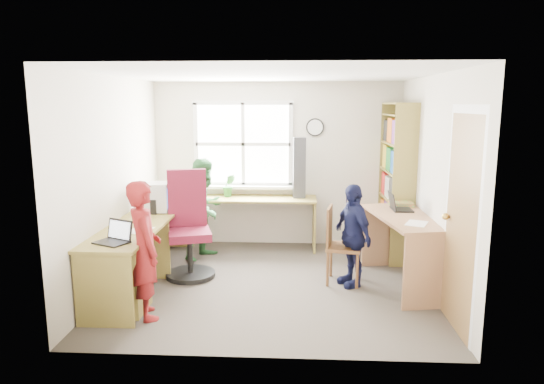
{
  "coord_description": "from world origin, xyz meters",
  "views": [
    {
      "loc": [
        0.3,
        -5.41,
        2.08
      ],
      "look_at": [
        0.0,
        0.25,
        1.05
      ],
      "focal_mm": 32.0,
      "sensor_mm": 36.0,
      "label": 1
    }
  ],
  "objects_px": {
    "swivel_chair": "(189,231)",
    "person_green": "(205,209)",
    "right_desk": "(407,235)",
    "person_navy": "(352,235)",
    "laptop_left": "(115,237)",
    "potted_plant": "(229,186)",
    "laptop_right": "(398,206)",
    "crt_monitor": "(155,197)",
    "bookshelf": "(396,184)",
    "wooden_chair": "(338,242)",
    "l_desk": "(153,252)",
    "person_red": "(144,250)",
    "cd_tower": "(299,168)"
  },
  "relations": [
    {
      "from": "l_desk",
      "to": "right_desk",
      "type": "relative_size",
      "value": 1.94
    },
    {
      "from": "wooden_chair",
      "to": "person_navy",
      "type": "relative_size",
      "value": 0.76
    },
    {
      "from": "laptop_left",
      "to": "potted_plant",
      "type": "xyz_separation_m",
      "value": [
        0.79,
        2.41,
        0.11
      ]
    },
    {
      "from": "right_desk",
      "to": "potted_plant",
      "type": "relative_size",
      "value": 4.62
    },
    {
      "from": "wooden_chair",
      "to": "crt_monitor",
      "type": "relative_size",
      "value": 2.32
    },
    {
      "from": "bookshelf",
      "to": "wooden_chair",
      "type": "bearing_deg",
      "value": -128.41
    },
    {
      "from": "swivel_chair",
      "to": "person_red",
      "type": "height_order",
      "value": "person_red"
    },
    {
      "from": "right_desk",
      "to": "potted_plant",
      "type": "height_order",
      "value": "potted_plant"
    },
    {
      "from": "person_red",
      "to": "laptop_right",
      "type": "bearing_deg",
      "value": -94.75
    },
    {
      "from": "bookshelf",
      "to": "cd_tower",
      "type": "distance_m",
      "value": 1.37
    },
    {
      "from": "bookshelf",
      "to": "person_red",
      "type": "bearing_deg",
      "value": -142.95
    },
    {
      "from": "swivel_chair",
      "to": "person_green",
      "type": "distance_m",
      "value": 0.71
    },
    {
      "from": "crt_monitor",
      "to": "wooden_chair",
      "type": "bearing_deg",
      "value": -11.9
    },
    {
      "from": "right_desk",
      "to": "laptop_right",
      "type": "distance_m",
      "value": 0.42
    },
    {
      "from": "wooden_chair",
      "to": "potted_plant",
      "type": "height_order",
      "value": "potted_plant"
    },
    {
      "from": "bookshelf",
      "to": "person_red",
      "type": "relative_size",
      "value": 1.53
    },
    {
      "from": "wooden_chair",
      "to": "laptop_left",
      "type": "distance_m",
      "value": 2.5
    },
    {
      "from": "laptop_right",
      "to": "person_green",
      "type": "relative_size",
      "value": 0.23
    },
    {
      "from": "l_desk",
      "to": "crt_monitor",
      "type": "distance_m",
      "value": 0.89
    },
    {
      "from": "bookshelf",
      "to": "person_navy",
      "type": "relative_size",
      "value": 1.76
    },
    {
      "from": "swivel_chair",
      "to": "bookshelf",
      "type": "bearing_deg",
      "value": 2.53
    },
    {
      "from": "bookshelf",
      "to": "person_red",
      "type": "distance_m",
      "value": 3.56
    },
    {
      "from": "bookshelf",
      "to": "crt_monitor",
      "type": "xyz_separation_m",
      "value": [
        -3.13,
        -0.74,
        -0.07
      ]
    },
    {
      "from": "right_desk",
      "to": "laptop_right",
      "type": "relative_size",
      "value": 4.75
    },
    {
      "from": "laptop_left",
      "to": "swivel_chair",
      "type": "bearing_deg",
      "value": 94.7
    },
    {
      "from": "laptop_left",
      "to": "person_green",
      "type": "distance_m",
      "value": 1.96
    },
    {
      "from": "laptop_right",
      "to": "potted_plant",
      "type": "distance_m",
      "value": 2.47
    },
    {
      "from": "laptop_right",
      "to": "crt_monitor",
      "type": "bearing_deg",
      "value": 86.87
    },
    {
      "from": "right_desk",
      "to": "wooden_chair",
      "type": "xyz_separation_m",
      "value": [
        -0.78,
        0.05,
        -0.11
      ]
    },
    {
      "from": "l_desk",
      "to": "laptop_left",
      "type": "height_order",
      "value": "laptop_left"
    },
    {
      "from": "cd_tower",
      "to": "potted_plant",
      "type": "relative_size",
      "value": 2.63
    },
    {
      "from": "bookshelf",
      "to": "potted_plant",
      "type": "height_order",
      "value": "bookshelf"
    },
    {
      "from": "crt_monitor",
      "to": "laptop_left",
      "type": "xyz_separation_m",
      "value": [
        0.0,
        -1.37,
        -0.14
      ]
    },
    {
      "from": "person_red",
      "to": "swivel_chair",
      "type": "bearing_deg",
      "value": -38.33
    },
    {
      "from": "right_desk",
      "to": "swivel_chair",
      "type": "xyz_separation_m",
      "value": [
        -2.58,
        0.21,
        -0.04
      ]
    },
    {
      "from": "bookshelf",
      "to": "crt_monitor",
      "type": "relative_size",
      "value": 5.37
    },
    {
      "from": "laptop_left",
      "to": "laptop_right",
      "type": "xyz_separation_m",
      "value": [
        2.99,
        1.28,
        0.08
      ]
    },
    {
      "from": "l_desk",
      "to": "crt_monitor",
      "type": "xyz_separation_m",
      "value": [
        -0.17,
        0.73,
        0.48
      ]
    },
    {
      "from": "laptop_left",
      "to": "bookshelf",
      "type": "bearing_deg",
      "value": 59.95
    },
    {
      "from": "person_navy",
      "to": "laptop_left",
      "type": "bearing_deg",
      "value": -92.83
    },
    {
      "from": "swivel_chair",
      "to": "right_desk",
      "type": "bearing_deg",
      "value": -21.27
    },
    {
      "from": "right_desk",
      "to": "person_navy",
      "type": "bearing_deg",
      "value": 173.21
    },
    {
      "from": "crt_monitor",
      "to": "person_red",
      "type": "bearing_deg",
      "value": -81.14
    },
    {
      "from": "bookshelf",
      "to": "laptop_left",
      "type": "height_order",
      "value": "bookshelf"
    },
    {
      "from": "crt_monitor",
      "to": "laptop_right",
      "type": "height_order",
      "value": "crt_monitor"
    },
    {
      "from": "bookshelf",
      "to": "cd_tower",
      "type": "height_order",
      "value": "bookshelf"
    },
    {
      "from": "wooden_chair",
      "to": "potted_plant",
      "type": "distance_m",
      "value": 2.07
    },
    {
      "from": "crt_monitor",
      "to": "person_navy",
      "type": "height_order",
      "value": "person_navy"
    },
    {
      "from": "cd_tower",
      "to": "potted_plant",
      "type": "distance_m",
      "value": 1.05
    },
    {
      "from": "cd_tower",
      "to": "person_red",
      "type": "relative_size",
      "value": 0.63
    }
  ]
}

